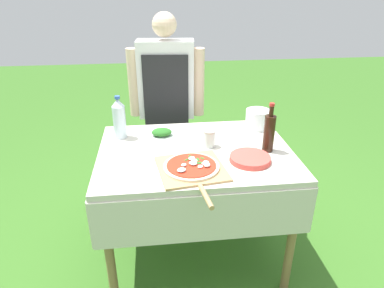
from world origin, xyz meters
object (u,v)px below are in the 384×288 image
pizza_on_peel (192,168)px  plate_stack (250,159)px  person_cook (167,98)px  mixing_tub (258,119)px  sauce_jar (209,139)px  oil_bottle (269,132)px  herb_container (162,133)px  prep_table (195,166)px  water_bottle (119,118)px

pizza_on_peel → plate_stack: bearing=3.0°
person_cook → mixing_tub: (0.59, -0.42, -0.03)m
plate_stack → sauce_jar: sauce_jar is taller
oil_bottle → plate_stack: (-0.14, -0.12, -0.10)m
oil_bottle → sauce_jar: bearing=164.1°
plate_stack → sauce_jar: 0.29m
sauce_jar → person_cook: bearing=108.1°
mixing_tub → sauce_jar: (-0.37, -0.24, -0.02)m
person_cook → plate_stack: size_ratio=6.58×
sauce_jar → herb_container: bearing=147.6°
pizza_on_peel → plate_stack: (0.33, 0.06, 0.00)m
pizza_on_peel → prep_table: bearing=70.6°
herb_container → water_bottle: bearing=175.7°
pizza_on_peel → oil_bottle: bearing=13.0°
person_cook → sauce_jar: bearing=113.6°
person_cook → plate_stack: 0.97m
pizza_on_peel → mixing_tub: 0.72m
prep_table → person_cook: person_cook is taller
mixing_tub → sauce_jar: size_ratio=1.60×
mixing_tub → sauce_jar: bearing=-146.4°
oil_bottle → sauce_jar: (-0.33, 0.09, -0.07)m
prep_table → sauce_jar: 0.18m
mixing_tub → plate_stack: (-0.17, -0.45, -0.05)m
prep_table → plate_stack: size_ratio=4.99×
sauce_jar → plate_stack: bearing=-47.0°
mixing_tub → water_bottle: bearing=-176.9°
person_cook → pizza_on_peel: person_cook is taller
person_cook → herb_container: person_cook is taller
prep_table → herb_container: bearing=131.2°
oil_bottle → sauce_jar: size_ratio=2.85×
mixing_tub → sauce_jar: 0.44m
prep_table → person_cook: size_ratio=0.76×
oil_bottle → water_bottle: 0.91m
person_cook → sauce_jar: (0.22, -0.67, -0.05)m
prep_table → plate_stack: (0.28, -0.17, 0.12)m
pizza_on_peel → person_cook: bearing=87.0°
prep_table → herb_container: size_ratio=7.51×
water_bottle → sauce_jar: bearing=-20.0°
herb_container → mixing_tub: mixing_tub is taller
water_bottle → herb_container: bearing=-4.3°
person_cook → pizza_on_peel: (0.08, -0.94, -0.08)m
person_cook → pizza_on_peel: 0.95m
plate_stack → prep_table: bearing=149.1°
oil_bottle → water_bottle: size_ratio=1.07×
water_bottle → plate_stack: water_bottle is taller
water_bottle → herb_container: (0.26, -0.02, -0.10)m
person_cook → sauce_jar: size_ratio=14.79×
prep_table → person_cook: bearing=100.4°
herb_container → sauce_jar: size_ratio=1.49×
water_bottle → mixing_tub: size_ratio=1.67×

